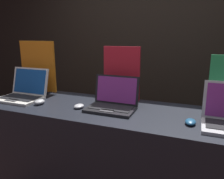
{
  "coord_description": "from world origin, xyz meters",
  "views": [
    {
      "loc": [
        0.57,
        -1.13,
        1.5
      ],
      "look_at": [
        -0.01,
        0.32,
        1.12
      ],
      "focal_mm": 35.0,
      "sensor_mm": 36.0,
      "label": 1
    }
  ],
  "objects_px": {
    "laptop_front": "(23,92)",
    "mouse_middle": "(79,106)",
    "promo_stand_middle": "(122,76)",
    "promo_stand_front": "(38,69)",
    "laptop_middle": "(113,101)",
    "mouse_back": "(190,122)",
    "mouse_front": "(40,102)"
  },
  "relations": [
    {
      "from": "mouse_middle",
      "to": "mouse_back",
      "type": "relative_size",
      "value": 0.9
    },
    {
      "from": "mouse_back",
      "to": "promo_stand_front",
      "type": "bearing_deg",
      "value": 168.31
    },
    {
      "from": "laptop_middle",
      "to": "promo_stand_middle",
      "type": "xyz_separation_m",
      "value": [
        0.0,
        0.19,
        0.16
      ]
    },
    {
      "from": "mouse_middle",
      "to": "promo_stand_middle",
      "type": "height_order",
      "value": "promo_stand_middle"
    },
    {
      "from": "promo_stand_front",
      "to": "mouse_back",
      "type": "xyz_separation_m",
      "value": [
        1.39,
        -0.29,
        -0.22
      ]
    },
    {
      "from": "laptop_front",
      "to": "promo_stand_front",
      "type": "relative_size",
      "value": 0.76
    },
    {
      "from": "laptop_front",
      "to": "mouse_back",
      "type": "distance_m",
      "value": 1.39
    },
    {
      "from": "laptop_front",
      "to": "mouse_middle",
      "type": "xyz_separation_m",
      "value": [
        0.58,
        -0.05,
        -0.05
      ]
    },
    {
      "from": "mouse_front",
      "to": "laptop_middle",
      "type": "height_order",
      "value": "laptop_middle"
    },
    {
      "from": "mouse_middle",
      "to": "promo_stand_middle",
      "type": "distance_m",
      "value": 0.42
    },
    {
      "from": "mouse_front",
      "to": "promo_stand_middle",
      "type": "bearing_deg",
      "value": 27.21
    },
    {
      "from": "mouse_front",
      "to": "mouse_back",
      "type": "bearing_deg",
      "value": 0.55
    },
    {
      "from": "promo_stand_front",
      "to": "mouse_middle",
      "type": "distance_m",
      "value": 0.68
    },
    {
      "from": "promo_stand_front",
      "to": "promo_stand_middle",
      "type": "distance_m",
      "value": 0.83
    },
    {
      "from": "promo_stand_front",
      "to": "mouse_back",
      "type": "bearing_deg",
      "value": -11.69
    },
    {
      "from": "mouse_back",
      "to": "laptop_middle",
      "type": "bearing_deg",
      "value": 169.74
    },
    {
      "from": "mouse_middle",
      "to": "mouse_back",
      "type": "height_order",
      "value": "mouse_back"
    },
    {
      "from": "laptop_front",
      "to": "mouse_middle",
      "type": "height_order",
      "value": "laptop_front"
    },
    {
      "from": "laptop_front",
      "to": "laptop_middle",
      "type": "height_order",
      "value": "laptop_front"
    },
    {
      "from": "laptop_front",
      "to": "mouse_front",
      "type": "xyz_separation_m",
      "value": [
        0.24,
        -0.08,
        -0.04
      ]
    },
    {
      "from": "mouse_front",
      "to": "promo_stand_front",
      "type": "xyz_separation_m",
      "value": [
        -0.24,
        0.3,
        0.22
      ]
    },
    {
      "from": "promo_stand_middle",
      "to": "promo_stand_front",
      "type": "bearing_deg",
      "value": -179.6
    },
    {
      "from": "promo_stand_middle",
      "to": "mouse_back",
      "type": "bearing_deg",
      "value": -27.76
    },
    {
      "from": "promo_stand_front",
      "to": "laptop_middle",
      "type": "bearing_deg",
      "value": -12.64
    },
    {
      "from": "laptop_middle",
      "to": "promo_stand_middle",
      "type": "bearing_deg",
      "value": 90.0
    },
    {
      "from": "promo_stand_front",
      "to": "laptop_middle",
      "type": "relative_size",
      "value": 1.39
    },
    {
      "from": "mouse_middle",
      "to": "promo_stand_middle",
      "type": "bearing_deg",
      "value": 47.28
    },
    {
      "from": "laptop_front",
      "to": "laptop_middle",
      "type": "xyz_separation_m",
      "value": [
        0.83,
        0.03,
        -0.0
      ]
    },
    {
      "from": "laptop_middle",
      "to": "promo_stand_front",
      "type": "bearing_deg",
      "value": 167.36
    },
    {
      "from": "mouse_front",
      "to": "laptop_front",
      "type": "bearing_deg",
      "value": 160.86
    },
    {
      "from": "mouse_middle",
      "to": "promo_stand_middle",
      "type": "xyz_separation_m",
      "value": [
        0.25,
        0.27,
        0.2
      ]
    },
    {
      "from": "promo_stand_middle",
      "to": "mouse_middle",
      "type": "bearing_deg",
      "value": -132.72
    }
  ]
}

